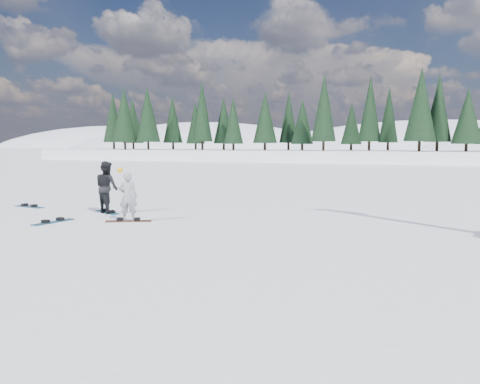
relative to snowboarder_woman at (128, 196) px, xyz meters
name	(u,v)px	position (x,y,z in m)	size (l,w,h in m)	color
ground	(82,227)	(-0.79, -1.38, -0.84)	(420.00, 420.00, 0.00)	white
alpine_backdrop	(349,182)	(-12.51, 187.77, -14.81)	(412.50, 227.00, 53.20)	white
snowboarder_woman	(128,196)	(0.00, 0.00, 0.00)	(0.71, 0.59, 1.80)	gray
snowboarder_man	(107,187)	(-1.82, 1.43, 0.13)	(0.94, 0.73, 1.93)	black
snowboard_woman	(129,221)	(0.00, 0.00, -0.83)	(1.50, 0.28, 0.03)	brown
snowboard_man	(108,212)	(-1.82, 1.43, -0.83)	(1.50, 0.28, 0.03)	#1A6D93
snowboard_loose_c	(29,207)	(-5.74, 1.70, -0.83)	(1.50, 0.28, 0.03)	#1C649A
snowboard_loose_a	(53,222)	(-2.24, -0.97, -0.83)	(1.50, 0.28, 0.03)	#175C81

